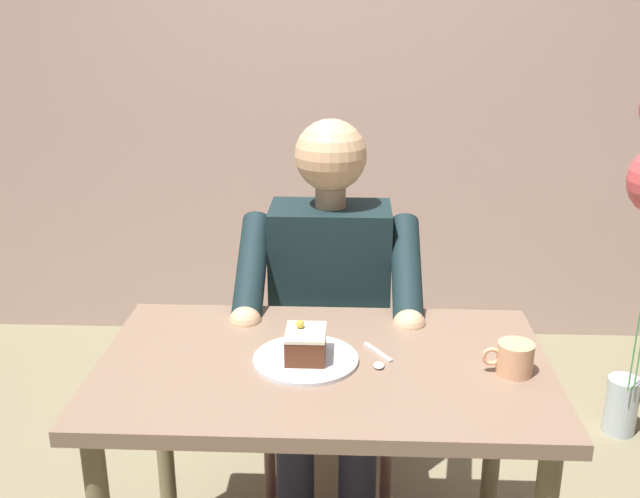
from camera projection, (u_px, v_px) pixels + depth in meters
name	position (u px, v px, depth m)	size (l,w,h in m)	color
cafe_rear_panel	(339.00, 9.00, 3.15)	(6.40, 0.12, 3.00)	tan
dining_table	(323.00, 397.00, 1.78)	(1.08, 0.65, 0.73)	#806450
chair	(331.00, 333.00, 2.40)	(0.42, 0.42, 0.91)	#8F5F55
seated_person	(329.00, 317.00, 2.19)	(0.53, 0.58, 1.23)	#15272A
dessert_plate	(306.00, 359.00, 1.74)	(0.25, 0.25, 0.01)	white
cake_slice	(306.00, 344.00, 1.73)	(0.09, 0.11, 0.09)	#5C2F1B
coffee_cup	(514.00, 358.00, 1.68)	(0.12, 0.08, 0.08)	#E5A374
dessert_spoon	(378.00, 359.00, 1.75)	(0.07, 0.14, 0.01)	silver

